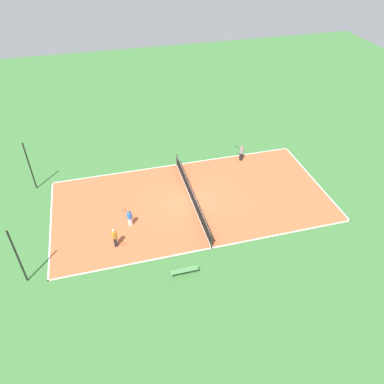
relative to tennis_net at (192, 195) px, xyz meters
The scene contains 13 objects.
ground_plane 0.59m from the tennis_net, ahead, with size 80.00×80.00×0.00m, color #3D7538.
court_surface 0.58m from the tennis_net, ahead, with size 10.81×21.91×0.02m.
tennis_net is the anchor object (origin of this frame).
bench 7.50m from the tennis_net, 161.34° to the left, with size 0.36×1.81×0.45m.
player_baseline_gray 7.45m from the tennis_net, 52.17° to the right, with size 0.97×0.78×1.55m.
player_near_blue 5.39m from the tennis_net, 107.13° to the left, with size 0.97×0.76×1.44m.
player_center_orange 7.27m from the tennis_net, 118.20° to the left, with size 0.95×0.39×1.59m.
tennis_ball_right_alley 4.94m from the tennis_net, 145.57° to the left, with size 0.07×0.07×0.07m, color #CCE033.
tennis_ball_far_baseline 4.90m from the tennis_net, 113.66° to the right, with size 0.07×0.07×0.07m, color #CCE033.
tennis_ball_midcourt 3.71m from the tennis_net, 58.13° to the right, with size 0.07×0.07×0.07m, color #CCE033.
tennis_ball_left_sideline 2.11m from the tennis_net, 47.99° to the left, with size 0.07×0.07×0.07m, color #CCE033.
fence_post_back_left 13.25m from the tennis_net, 112.31° to the left, with size 0.12×0.12×4.36m.
fence_post_back_right 13.25m from the tennis_net, 67.69° to the left, with size 0.12×0.12×4.36m.
Camera 1 is at (-22.39, 5.95, 19.14)m, focal length 35.00 mm.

